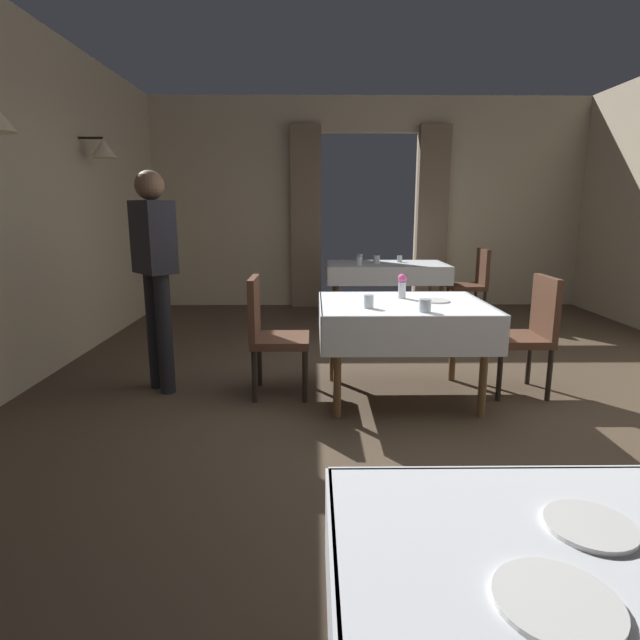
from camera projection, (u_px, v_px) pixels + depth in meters
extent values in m
plane|color=#4C3D2D|center=(423.00, 406.00, 3.84)|extent=(10.08, 10.08, 0.00)
cylinder|color=black|center=(91.00, 138.00, 5.11)|extent=(0.24, 0.02, 0.02)
cone|color=beige|center=(104.00, 148.00, 5.14)|extent=(0.26, 0.26, 0.18)
cube|color=beige|center=(236.00, 204.00, 7.60)|extent=(2.50, 0.12, 3.00)
cube|color=beige|center=(500.00, 204.00, 7.65)|extent=(2.50, 0.12, 3.00)
cube|color=beige|center=(370.00, 115.00, 7.36)|extent=(1.40, 0.12, 0.50)
cube|color=#7F6B56|center=(306.00, 218.00, 7.52)|extent=(0.44, 0.14, 2.59)
cube|color=#7F6B56|center=(432.00, 218.00, 7.54)|extent=(0.44, 0.14, 2.59)
cylinder|color=brown|center=(370.00, 624.00, 1.38)|extent=(0.06, 0.06, 0.71)
cube|color=white|center=(552.00, 509.00, 1.44)|extent=(1.25, 0.02, 0.26)
cylinder|color=brown|center=(337.00, 369.00, 3.57)|extent=(0.06, 0.06, 0.71)
cylinder|color=brown|center=(484.00, 368.00, 3.58)|extent=(0.06, 0.06, 0.71)
cylinder|color=brown|center=(333.00, 340.00, 4.34)|extent=(0.06, 0.06, 0.71)
cylinder|color=brown|center=(453.00, 340.00, 4.35)|extent=(0.06, 0.06, 0.71)
cube|color=brown|center=(403.00, 306.00, 3.88)|extent=(1.18, 0.95, 0.03)
cube|color=white|center=(403.00, 303.00, 3.88)|extent=(1.24, 1.01, 0.01)
cube|color=white|center=(415.00, 337.00, 3.41)|extent=(1.24, 0.02, 0.28)
cube|color=white|center=(392.00, 308.00, 4.40)|extent=(1.24, 0.02, 0.28)
cube|color=white|center=(321.00, 321.00, 3.90)|extent=(0.02, 1.01, 0.28)
cube|color=white|center=(484.00, 320.00, 3.91)|extent=(0.02, 1.01, 0.28)
cylinder|color=brown|center=(336.00, 298.00, 6.39)|extent=(0.06, 0.06, 0.71)
cylinder|color=brown|center=(441.00, 298.00, 6.40)|extent=(0.06, 0.06, 0.71)
cylinder|color=brown|center=(334.00, 290.00, 7.04)|extent=(0.06, 0.06, 0.71)
cylinder|color=brown|center=(429.00, 290.00, 7.05)|extent=(0.06, 0.06, 0.71)
cube|color=brown|center=(386.00, 265.00, 6.64)|extent=(1.46, 0.83, 0.03)
cube|color=white|center=(386.00, 264.00, 6.64)|extent=(1.52, 0.89, 0.01)
cube|color=white|center=(391.00, 277.00, 6.23)|extent=(1.52, 0.02, 0.23)
cube|color=white|center=(381.00, 268.00, 7.09)|extent=(1.52, 0.02, 0.23)
cube|color=white|center=(327.00, 272.00, 6.65)|extent=(0.02, 0.89, 0.23)
cube|color=white|center=(444.00, 272.00, 6.67)|extent=(0.02, 0.89, 0.23)
cylinder|color=black|center=(500.00, 374.00, 3.91)|extent=(0.04, 0.04, 0.42)
cylinder|color=black|center=(483.00, 360.00, 4.28)|extent=(0.04, 0.04, 0.42)
cylinder|color=black|center=(549.00, 374.00, 3.92)|extent=(0.04, 0.04, 0.42)
cylinder|color=black|center=(529.00, 360.00, 4.29)|extent=(0.04, 0.04, 0.42)
cube|color=#513323|center=(517.00, 339.00, 4.05)|extent=(0.44, 0.44, 0.06)
cube|color=#513323|center=(546.00, 307.00, 4.00)|extent=(0.05, 0.42, 0.48)
cylinder|color=black|center=(306.00, 361.00, 4.25)|extent=(0.04, 0.04, 0.42)
cylinder|color=black|center=(305.00, 376.00, 3.88)|extent=(0.04, 0.04, 0.42)
cylinder|color=black|center=(260.00, 361.00, 4.25)|extent=(0.04, 0.04, 0.42)
cylinder|color=black|center=(254.00, 376.00, 3.88)|extent=(0.04, 0.04, 0.42)
cube|color=#513323|center=(281.00, 340.00, 4.02)|extent=(0.44, 0.44, 0.06)
cube|color=#513323|center=(254.00, 308.00, 3.96)|extent=(0.05, 0.42, 0.48)
cylinder|color=black|center=(455.00, 306.00, 6.62)|extent=(0.04, 0.04, 0.42)
cylinder|color=black|center=(447.00, 301.00, 7.00)|extent=(0.04, 0.04, 0.42)
cylinder|color=black|center=(484.00, 306.00, 6.63)|extent=(0.04, 0.04, 0.42)
cylinder|color=black|center=(475.00, 301.00, 7.00)|extent=(0.04, 0.04, 0.42)
cube|color=#513323|center=(466.00, 287.00, 6.76)|extent=(0.44, 0.44, 0.06)
cube|color=#513323|center=(483.00, 267.00, 6.71)|extent=(0.05, 0.42, 0.48)
cylinder|color=white|center=(557.00, 602.00, 0.92)|extent=(0.22, 0.22, 0.01)
cylinder|color=white|center=(590.00, 526.00, 1.14)|extent=(0.19, 0.19, 0.01)
cylinder|color=silver|center=(402.00, 290.00, 4.04)|extent=(0.06, 0.06, 0.13)
sphere|color=#D84C8C|center=(402.00, 278.00, 4.02)|extent=(0.07, 0.07, 0.07)
cylinder|color=white|center=(436.00, 301.00, 3.90)|extent=(0.20, 0.20, 0.01)
cylinder|color=silver|center=(369.00, 302.00, 3.64)|extent=(0.07, 0.07, 0.09)
cylinder|color=silver|center=(425.00, 306.00, 3.50)|extent=(0.08, 0.08, 0.09)
cylinder|color=silver|center=(360.00, 258.00, 6.90)|extent=(0.07, 0.07, 0.09)
cylinder|color=silver|center=(400.00, 259.00, 6.77)|extent=(0.07, 0.07, 0.08)
cylinder|color=silver|center=(359.00, 261.00, 6.44)|extent=(0.07, 0.07, 0.10)
cylinder|color=silver|center=(377.00, 259.00, 6.59)|extent=(0.08, 0.08, 0.10)
cylinder|color=black|center=(165.00, 335.00, 4.04)|extent=(0.12, 0.12, 0.95)
cylinder|color=black|center=(155.00, 331.00, 4.17)|extent=(0.12, 0.12, 0.95)
cube|color=#26262D|center=(153.00, 237.00, 3.94)|extent=(0.40, 0.42, 0.55)
sphere|color=brown|center=(150.00, 185.00, 3.86)|extent=(0.22, 0.22, 0.22)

